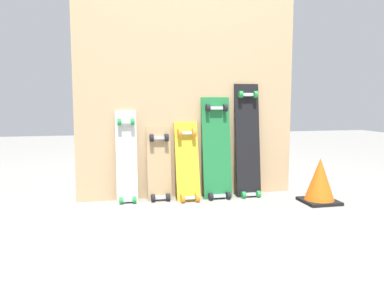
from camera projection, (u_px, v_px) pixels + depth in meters
name	position (u px, v px, depth m)	size (l,w,h in m)	color
ground_plane	(190.00, 198.00, 3.11)	(12.00, 12.00, 0.00)	gray
plywood_wall_panel	(188.00, 96.00, 3.09)	(1.77, 0.04, 1.63)	tan
skateboard_white	(127.00, 161.00, 2.96)	(0.16, 0.15, 0.77)	silver
skateboard_natural	(159.00, 168.00, 3.03)	(0.19, 0.14, 0.64)	tan
skateboard_yellow	(188.00, 165.00, 3.03)	(0.19, 0.22, 0.67)	gold
skateboard_green	(217.00, 152.00, 3.09)	(0.23, 0.19, 0.87)	#1E7238
skateboard_black	(248.00, 144.00, 3.15)	(0.20, 0.19, 0.98)	black
traffic_cone	(320.00, 181.00, 2.95)	(0.26, 0.26, 0.35)	black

